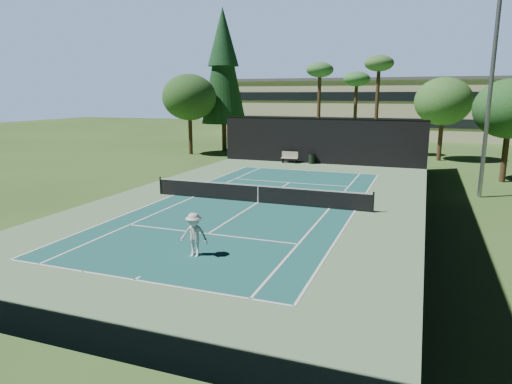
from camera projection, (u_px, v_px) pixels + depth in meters
ground at (258, 203)px, 26.01m from camera, size 160.00×160.00×0.00m
apron_slab at (258, 203)px, 26.01m from camera, size 18.00×32.00×0.01m
court_surface at (258, 202)px, 26.01m from camera, size 10.97×23.77×0.01m
court_lines at (258, 202)px, 26.01m from camera, size 11.07×23.87×0.01m
tennis_net at (258, 193)px, 25.90m from camera, size 12.90×0.10×1.10m
fence at (258, 168)px, 25.65m from camera, size 18.04×32.05×4.03m
player at (194, 235)px, 17.20m from camera, size 1.15×0.72×1.71m
tennis_ball_a at (82, 271)px, 15.83m from camera, size 0.07×0.07×0.07m
tennis_ball_b at (262, 188)px, 29.81m from camera, size 0.07×0.07×0.07m
tennis_ball_c at (304, 189)px, 29.61m from camera, size 0.06×0.06×0.06m
tennis_ball_d at (197, 179)px, 33.13m from camera, size 0.08×0.08×0.08m
park_bench at (290, 157)px, 41.05m from camera, size 1.50×0.45×1.02m
trash_bin at (312, 158)px, 40.54m from camera, size 0.56×0.56×0.95m
pine_tree at (223, 61)px, 48.27m from camera, size 4.80×4.80×15.00m
palm_a at (320, 73)px, 46.98m from camera, size 2.80×2.80×9.32m
palm_b at (357, 82)px, 47.80m from camera, size 2.80×2.80×8.42m
palm_c at (379, 67)px, 43.94m from camera, size 2.80×2.80×9.77m
decid_tree_a at (443, 102)px, 41.64m from camera, size 5.12×5.12×7.62m
decid_tree_b at (510, 109)px, 31.18m from camera, size 4.80×4.80×7.14m
decid_tree_c at (189, 97)px, 46.08m from camera, size 5.44×5.44×8.09m
campus_building at (365, 107)px, 67.28m from camera, size 40.50×12.50×8.30m
light_pole at (491, 87)px, 26.08m from camera, size 0.90×0.25×12.22m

